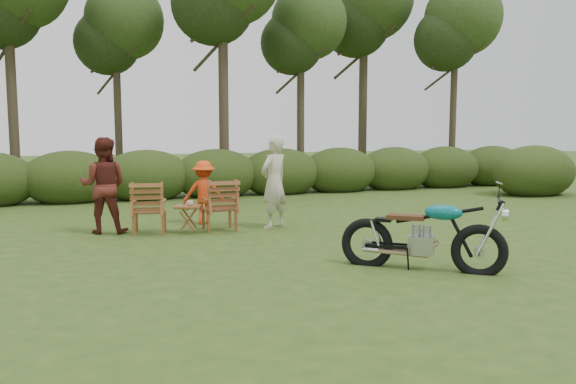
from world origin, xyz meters
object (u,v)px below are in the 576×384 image
object	(u,v)px
cup	(190,203)
lawn_chair_right	(220,230)
motorcycle	(421,269)
lawn_chair_left	(150,233)
side_table	(188,219)
child	(204,224)
adult_a	(274,228)
adult_b	(105,233)

from	to	relation	value
cup	lawn_chair_right	bearing A→B (deg)	9.52
motorcycle	cup	xyz separation A→B (m)	(-2.48, 3.87, 0.57)
motorcycle	lawn_chair_left	world-z (taller)	motorcycle
motorcycle	side_table	size ratio (longest dim) A/B	4.10
motorcycle	lawn_chair_left	bearing A→B (deg)	167.82
side_table	child	distance (m)	1.12
lawn_chair_right	lawn_chair_left	xyz separation A→B (m)	(-1.30, 0.16, 0.00)
cup	motorcycle	bearing A→B (deg)	-57.38
side_table	cup	distance (m)	0.31
lawn_chair_right	adult_a	size ratio (longest dim) A/B	0.54
adult_b	child	world-z (taller)	adult_b
adult_b	child	bearing A→B (deg)	-153.15
motorcycle	adult_b	size ratio (longest dim) A/B	1.19
child	lawn_chair_left	bearing A→B (deg)	42.77
cup	child	world-z (taller)	child
lawn_chair_left	adult_b	world-z (taller)	adult_b
adult_b	child	distance (m)	2.01
motorcycle	lawn_chair_right	size ratio (longest dim) A/B	2.17
side_table	adult_a	bearing A→B (deg)	0.06
side_table	adult_b	size ratio (longest dim) A/B	0.29
cup	side_table	bearing A→B (deg)	172.57
adult_b	cup	bearing A→B (deg)	174.58
cup	adult_b	xyz separation A→B (m)	(-1.50, 0.59, -0.57)
motorcycle	adult_b	xyz separation A→B (m)	(-3.98, 4.45, 0.00)
lawn_chair_right	cup	world-z (taller)	cup
motorcycle	child	world-z (taller)	child
adult_a	lawn_chair_left	bearing A→B (deg)	-36.43
side_table	cup	world-z (taller)	cup
side_table	adult_a	world-z (taller)	adult_a
cup	adult_a	xyz separation A→B (m)	(1.66, 0.01, -0.57)
lawn_chair_left	cup	size ratio (longest dim) A/B	7.96
lawn_chair_right	cup	xyz separation A→B (m)	(-0.58, -0.10, 0.57)
lawn_chair_left	adult_a	distance (m)	2.40
adult_b	motorcycle	bearing A→B (deg)	147.69
side_table	adult_b	xyz separation A→B (m)	(-1.46, 0.58, -0.26)
adult_a	cup	bearing A→B (deg)	-30.21
lawn_chair_right	lawn_chair_left	distance (m)	1.31
adult_a	motorcycle	bearing A→B (deg)	71.39
cup	child	size ratio (longest dim) A/B	0.09
lawn_chair_right	motorcycle	bearing A→B (deg)	115.42
lawn_chair_right	adult_b	bearing A→B (deg)	-13.38
motorcycle	adult_b	world-z (taller)	adult_b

